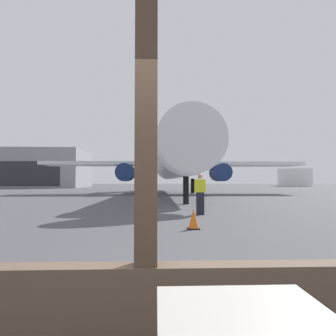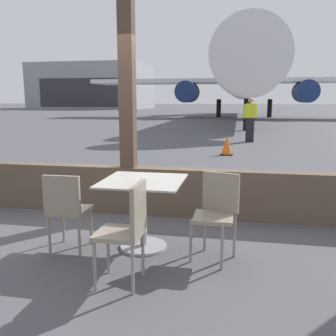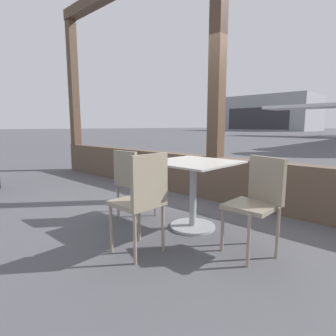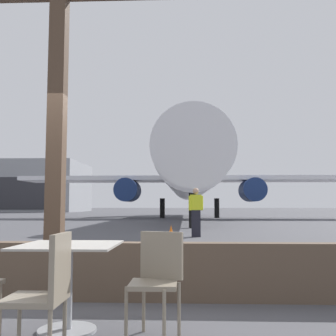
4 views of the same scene
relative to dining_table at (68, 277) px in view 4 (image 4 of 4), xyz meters
name	(u,v)px [view 4 (image 4 of 4)]	position (x,y,z in m)	size (l,w,h in m)	color
ground_plane	(171,215)	(-0.53, 41.24, -0.48)	(220.00, 220.00, 0.00)	#4C4C51
window_frame	(55,185)	(-0.53, 1.24, 0.90)	(8.96, 0.24, 4.02)	brown
dining_table	(68,277)	(0.00, 0.00, 0.00)	(0.87, 0.87, 0.78)	#ADA89E
cafe_chair_window_left	(157,274)	(0.81, -0.10, 0.05)	(0.49, 0.49, 0.89)	gray
cafe_chair_window_right	(46,287)	(0.08, -0.84, 0.07)	(0.40, 0.40, 0.93)	gray
airplane	(190,174)	(1.40, 29.66, 3.16)	(28.52, 33.00, 10.59)	silver
ground_crew_worker	(196,211)	(1.43, 11.10, 0.42)	(0.53, 0.29, 1.74)	black
traffic_cone	(171,237)	(0.67, 7.38, -0.20)	(0.36, 0.36, 0.60)	orange
distant_hangar	(22,187)	(-27.32, 66.55, 3.70)	(21.05, 15.38, 8.36)	gray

